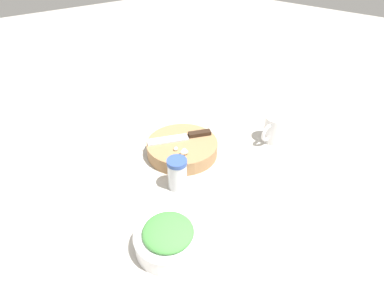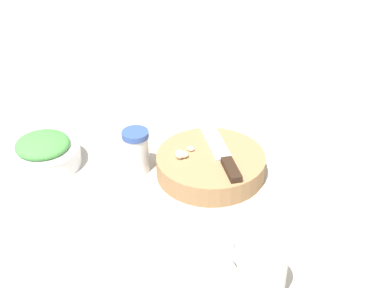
{
  "view_description": "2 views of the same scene",
  "coord_description": "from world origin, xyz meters",
  "px_view_note": "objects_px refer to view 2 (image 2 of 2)",
  "views": [
    {
      "loc": [
        0.47,
        0.5,
        0.57
      ],
      "look_at": [
        -0.02,
        -0.02,
        0.06
      ],
      "focal_mm": 28.0,
      "sensor_mm": 36.0,
      "label": 1
    },
    {
      "loc": [
        -0.67,
        0.54,
        0.64
      ],
      "look_at": [
        -0.02,
        -0.03,
        0.08
      ],
      "focal_mm": 50.0,
      "sensor_mm": 36.0,
      "label": 2
    }
  ],
  "objects_px": {
    "chef_knife": "(224,156)",
    "coffee_mug": "(260,269)",
    "garlic_cloves": "(182,153)",
    "herb_bowl": "(44,152)",
    "cutting_board": "(211,165)",
    "spice_jar": "(136,151)"
  },
  "relations": [
    {
      "from": "garlic_cloves",
      "to": "coffee_mug",
      "type": "bearing_deg",
      "value": 160.93
    },
    {
      "from": "garlic_cloves",
      "to": "herb_bowl",
      "type": "height_order",
      "value": "herb_bowl"
    },
    {
      "from": "garlic_cloves",
      "to": "coffee_mug",
      "type": "xyz_separation_m",
      "value": [
        -0.31,
        0.11,
        -0.01
      ]
    },
    {
      "from": "chef_knife",
      "to": "herb_bowl",
      "type": "relative_size",
      "value": 1.26
    },
    {
      "from": "cutting_board",
      "to": "garlic_cloves",
      "type": "relative_size",
      "value": 4.02
    },
    {
      "from": "chef_knife",
      "to": "coffee_mug",
      "type": "height_order",
      "value": "coffee_mug"
    },
    {
      "from": "herb_bowl",
      "to": "spice_jar",
      "type": "distance_m",
      "value": 0.19
    },
    {
      "from": "chef_knife",
      "to": "spice_jar",
      "type": "distance_m",
      "value": 0.18
    },
    {
      "from": "chef_knife",
      "to": "herb_bowl",
      "type": "distance_m",
      "value": 0.37
    },
    {
      "from": "garlic_cloves",
      "to": "herb_bowl",
      "type": "bearing_deg",
      "value": 42.12
    },
    {
      "from": "cutting_board",
      "to": "spice_jar",
      "type": "relative_size",
      "value": 2.4
    },
    {
      "from": "garlic_cloves",
      "to": "coffee_mug",
      "type": "height_order",
      "value": "coffee_mug"
    },
    {
      "from": "coffee_mug",
      "to": "chef_knife",
      "type": "bearing_deg",
      "value": -33.35
    },
    {
      "from": "cutting_board",
      "to": "chef_knife",
      "type": "distance_m",
      "value": 0.04
    },
    {
      "from": "cutting_board",
      "to": "herb_bowl",
      "type": "bearing_deg",
      "value": 43.59
    },
    {
      "from": "cutting_board",
      "to": "spice_jar",
      "type": "bearing_deg",
      "value": 43.69
    },
    {
      "from": "cutting_board",
      "to": "herb_bowl",
      "type": "xyz_separation_m",
      "value": [
        0.25,
        0.24,
        0.01
      ]
    },
    {
      "from": "cutting_board",
      "to": "coffee_mug",
      "type": "distance_m",
      "value": 0.31
    },
    {
      "from": "cutting_board",
      "to": "coffee_mug",
      "type": "xyz_separation_m",
      "value": [
        -0.27,
        0.15,
        0.02
      ]
    },
    {
      "from": "cutting_board",
      "to": "chef_knife",
      "type": "xyz_separation_m",
      "value": [
        -0.02,
        -0.02,
        0.03
      ]
    },
    {
      "from": "cutting_board",
      "to": "coffee_mug",
      "type": "relative_size",
      "value": 2.01
    },
    {
      "from": "cutting_board",
      "to": "garlic_cloves",
      "type": "xyz_separation_m",
      "value": [
        0.04,
        0.04,
        0.03
      ]
    }
  ]
}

